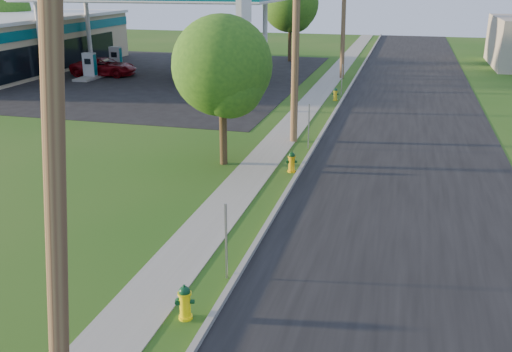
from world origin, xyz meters
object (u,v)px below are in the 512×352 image
Objects in this scene: utility_pole_mid at (296,30)px; fuel_pump_sw at (116,62)px; fuel_pump_nw at (90,69)px; tree_lot at (291,6)px; price_pylon at (244,11)px; utility_pole_far at (344,11)px; hydrant_mid at (292,162)px; hydrant_far at (335,94)px; utility_pole_near at (54,148)px; car_red at (104,67)px; fuel_pump_se at (223,66)px; tree_back at (7,11)px; tree_verge at (224,70)px; car_silver at (207,68)px; hydrant_near at (185,302)px; fuel_pump_ne at (205,74)px.

fuel_pump_sw is (-17.90, 17.00, -4.23)m from utility_pole_mid.
fuel_pump_nw is 18.33m from tree_lot.
price_pylon is (14.00, -11.50, 4.71)m from fuel_pump_sw.
hydrant_mid is (0.78, -22.30, -4.40)m from utility_pole_far.
utility_pole_mid is 10.74m from hydrant_far.
tree_lot is (-5.42, 7.79, -0.01)m from utility_pole_far.
utility_pole_near reaches higher than hydrant_mid.
hydrant_far is at bearing 90.47° from hydrant_mid.
car_red is at bearing -82.35° from fuel_pump_sw.
fuel_pump_nw and fuel_pump_se have the same top height.
tree_back is (-26.78, 15.64, -1.22)m from price_pylon.
tree_verge is 1.21× the size of car_silver.
fuel_pump_sw is (-17.90, -1.00, -4.08)m from utility_pole_far.
fuel_pump_sw is 8.63m from car_silver.
hydrant_near is (0.51, -14.73, -4.55)m from utility_pole_mid.
hydrant_mid reaches higher than hydrant_far.
fuel_pump_sw is 3.84× the size of hydrant_near.
fuel_pump_se is 2.02m from car_silver.
price_pylon reaches higher than hydrant_near.
tree_back is 1.35× the size of car_silver.
hydrant_near is (9.41, -27.73, -0.32)m from fuel_pump_ne.
utility_pole_mid is 3.06× the size of fuel_pump_ne.
tree_verge is at bearing -46.96° from fuel_pump_nw.
fuel_pump_nw is at bearing 112.83° from car_silver.
fuel_pump_se is (-8.90, 17.00, -4.23)m from utility_pole_mid.
tree_lot reaches higher than hydrant_mid.
price_pylon is at bearing 125.34° from utility_pole_mid.
tree_back is at bearing 169.24° from fuel_pump_se.
utility_pole_mid is at bearing -54.66° from price_pylon.
fuel_pump_nw is at bearing 161.66° from car_red.
fuel_pump_ne reaches higher than car_silver.
utility_pole_mid reaches higher than fuel_pump_sw.
price_pylon is 12.00m from car_silver.
fuel_pump_nw is 18.86m from hydrant_far.
tree_lot reaches higher than car_red.
price_pylon is (14.00, -7.50, 4.71)m from fuel_pump_nw.
tree_back is 8.41× the size of hydrant_far.
tree_back is 7.86× the size of hydrant_near.
tree_verge is 0.79× the size of tree_lot.
utility_pole_mid reaches higher than price_pylon.
utility_pole_mid is 2.02× the size of car_silver.
utility_pole_near is 34.63m from car_silver.
fuel_pump_sw is 0.49× the size of tree_back.
hydrant_far is (0.66, 27.70, -4.42)m from utility_pole_near.
fuel_pump_sw is 0.43× the size of tree_lot.
fuel_pump_ne is at bearing 160.94° from hydrant_far.
tree_lot is 31.03m from hydrant_mid.
fuel_pump_sw and fuel_pump_se have the same top height.
utility_pole_far is 1.28× the size of tree_lot.
utility_pole_mid is 1.03× the size of utility_pole_far.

